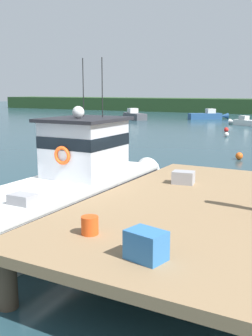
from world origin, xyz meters
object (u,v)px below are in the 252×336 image
mooring_buoy_inshore (226,130)px  mooring_buoy_outer (239,156)px  moored_boat_off_the_point (134,116)px  main_fishing_boat (74,186)px  crate_single_by_cleat (146,245)px  moored_boat_far_left (208,116)px  mooring_buoy_channel_marker (226,134)px  bait_bucket (90,225)px  crate_stack_mid_dock (183,177)px  moored_boat_outer_mooring (246,122)px

mooring_buoy_inshore → mooring_buoy_outer: 15.53m
moored_boat_off_the_point → mooring_buoy_inshore: bearing=-34.8°
main_fishing_boat → crate_single_by_cleat: 6.07m
crate_single_by_cleat → moored_boat_far_left: size_ratio=0.12×
crate_single_by_cleat → mooring_buoy_channel_marker: crate_single_by_cleat is taller
mooring_buoy_inshore → mooring_buoy_outer: size_ratio=1.04×
crate_single_by_cleat → mooring_buoy_outer: crate_single_by_cleat is taller
main_fishing_boat → mooring_buoy_channel_marker: (-1.76, 23.88, -0.81)m
crate_single_by_cleat → bait_bucket: crate_single_by_cleat is taller
main_fishing_boat → mooring_buoy_channel_marker: bearing=94.2°
mooring_buoy_channel_marker → moored_boat_far_left: bearing=111.7°
crate_stack_mid_dock → mooring_buoy_inshore: 27.39m
moored_boat_off_the_point → mooring_buoy_inshore: moored_boat_off_the_point is taller
crate_stack_mid_dock → mooring_buoy_inshore: size_ratio=1.40×
crate_single_by_cleat → mooring_buoy_channel_marker: size_ratio=1.53×
bait_bucket → mooring_buoy_inshore: bait_bucket is taller
moored_boat_outer_mooring → mooring_buoy_outer: size_ratio=10.09×
moored_boat_outer_mooring → mooring_buoy_channel_marker: moored_boat_outer_mooring is taller
mooring_buoy_channel_marker → moored_boat_outer_mooring: bearing=95.1°
moored_boat_outer_mooring → bait_bucket: bearing=-81.6°
main_fishing_boat → moored_boat_far_left: (-9.62, 43.62, -0.53)m
bait_bucket → mooring_buoy_outer: bait_bucket is taller
crate_stack_mid_dock → mooring_buoy_outer: (-1.19, 11.92, -1.17)m
main_fishing_boat → mooring_buoy_outer: 13.16m
main_fishing_boat → crate_stack_mid_dock: (3.07, 1.08, 0.37)m
crate_single_by_cleat → mooring_buoy_outer: size_ratio=1.46×
moored_boat_far_left → bait_bucket: bearing=-75.0°
bait_bucket → moored_boat_outer_mooring: 40.08m
moored_boat_far_left → main_fishing_boat: bearing=-77.6°
main_fishing_boat → mooring_buoy_outer: (1.88, 13.00, -0.80)m
moored_boat_off_the_point → mooring_buoy_channel_marker: size_ratio=13.20×
moored_boat_outer_mooring → mooring_buoy_outer: (4.72, -23.02, -0.16)m
mooring_buoy_outer → mooring_buoy_inshore: bearing=107.6°
moored_boat_far_left → mooring_buoy_outer: moored_boat_far_left is taller
bait_bucket → mooring_buoy_channel_marker: 27.93m
crate_single_by_cleat → moored_boat_outer_mooring: size_ratio=0.14×
crate_single_by_cleat → bait_bucket: size_ratio=1.76×
crate_stack_mid_dock → bait_bucket: size_ratio=1.76×
mooring_buoy_outer → moored_boat_off_the_point: bearing=128.3°
crate_stack_mid_dock → mooring_buoy_inshore: crate_stack_mid_dock is taller
main_fishing_boat → crate_stack_mid_dock: size_ratio=16.37×
crate_single_by_cleat → crate_stack_mid_dock: crate_single_by_cleat is taller
mooring_buoy_channel_marker → mooring_buoy_outer: bearing=-71.5°
moored_boat_far_left → mooring_buoy_channel_marker: 21.25m
crate_stack_mid_dock → mooring_buoy_outer: size_ratio=1.46×
moored_boat_off_the_point → mooring_buoy_inshore: size_ratio=12.13×
bait_bucket → moored_boat_outer_mooring: size_ratio=0.08×
main_fishing_boat → moored_boat_off_the_point: size_ratio=1.89×
main_fishing_boat → bait_bucket: 4.73m
main_fishing_boat → moored_boat_far_left: main_fishing_boat is taller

